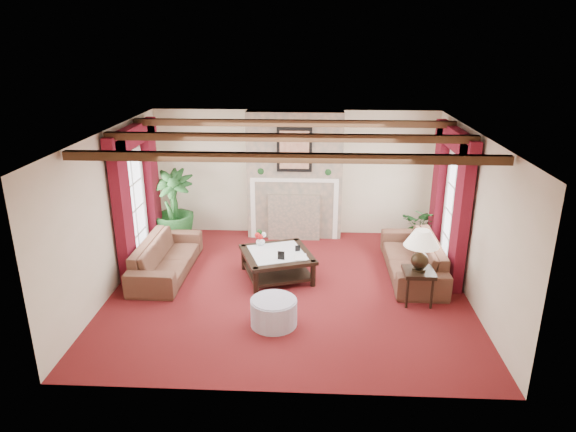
# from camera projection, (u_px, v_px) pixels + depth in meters

# --- Properties ---
(floor) EXTENTS (6.00, 6.00, 0.00)m
(floor) POSITION_uv_depth(u_px,v_px,m) (289.00, 288.00, 8.91)
(floor) COLOR #4F0F0E
(floor) RESTS_ON ground
(ceiling) EXTENTS (6.00, 6.00, 0.00)m
(ceiling) POSITION_uv_depth(u_px,v_px,m) (289.00, 134.00, 8.01)
(ceiling) COLOR white
(ceiling) RESTS_ON floor
(back_wall) EXTENTS (6.00, 0.02, 2.70)m
(back_wall) POSITION_uv_depth(u_px,v_px,m) (295.00, 173.00, 11.05)
(back_wall) COLOR beige
(back_wall) RESTS_ON ground
(left_wall) EXTENTS (0.02, 5.50, 2.70)m
(left_wall) POSITION_uv_depth(u_px,v_px,m) (110.00, 212.00, 8.60)
(left_wall) COLOR beige
(left_wall) RESTS_ON ground
(right_wall) EXTENTS (0.02, 5.50, 2.70)m
(right_wall) POSITION_uv_depth(u_px,v_px,m) (473.00, 218.00, 8.32)
(right_wall) COLOR beige
(right_wall) RESTS_ON ground
(ceiling_beams) EXTENTS (6.00, 3.00, 0.12)m
(ceiling_beams) POSITION_uv_depth(u_px,v_px,m) (289.00, 138.00, 8.03)
(ceiling_beams) COLOR #342110
(ceiling_beams) RESTS_ON ceiling
(fireplace) EXTENTS (2.00, 0.52, 2.70)m
(fireplace) POSITION_uv_depth(u_px,v_px,m) (295.00, 111.00, 10.41)
(fireplace) COLOR #9D8066
(fireplace) RESTS_ON ground
(french_door_left) EXTENTS (0.10, 1.10, 2.16)m
(french_door_left) POSITION_uv_depth(u_px,v_px,m) (128.00, 154.00, 9.28)
(french_door_left) COLOR white
(french_door_left) RESTS_ON ground
(french_door_right) EXTENTS (0.10, 1.10, 2.16)m
(french_door_right) POSITION_uv_depth(u_px,v_px,m) (460.00, 157.00, 9.00)
(french_door_right) COLOR white
(french_door_right) RESTS_ON ground
(curtains_left) EXTENTS (0.20, 2.40, 2.55)m
(curtains_left) POSITION_uv_depth(u_px,v_px,m) (132.00, 131.00, 9.14)
(curtains_left) COLOR #540B19
(curtains_left) RESTS_ON ground
(curtains_right) EXTENTS (0.20, 2.40, 2.55)m
(curtains_right) POSITION_uv_depth(u_px,v_px,m) (457.00, 133.00, 8.87)
(curtains_right) COLOR #540B19
(curtains_right) RESTS_ON ground
(sofa_left) EXTENTS (2.19, 0.71, 0.85)m
(sofa_left) POSITION_uv_depth(u_px,v_px,m) (166.00, 252.00, 9.36)
(sofa_left) COLOR #350E15
(sofa_left) RESTS_ON ground
(sofa_right) EXTENTS (2.27, 0.67, 0.89)m
(sofa_right) POSITION_uv_depth(u_px,v_px,m) (413.00, 251.00, 9.32)
(sofa_right) COLOR #350E15
(sofa_right) RESTS_ON ground
(potted_palm) EXTENTS (0.99, 1.63, 0.88)m
(potted_palm) POSITION_uv_depth(u_px,v_px,m) (174.00, 224.00, 10.71)
(potted_palm) COLOR black
(potted_palm) RESTS_ON ground
(small_plant) EXTENTS (1.60, 1.61, 0.67)m
(small_plant) POSITION_uv_depth(u_px,v_px,m) (422.00, 231.00, 10.56)
(small_plant) COLOR black
(small_plant) RESTS_ON ground
(coffee_table) EXTENTS (1.49, 1.49, 0.48)m
(coffee_table) POSITION_uv_depth(u_px,v_px,m) (277.00, 265.00, 9.25)
(coffee_table) COLOR black
(coffee_table) RESTS_ON ground
(side_table) EXTENTS (0.62, 0.62, 0.58)m
(side_table) POSITION_uv_depth(u_px,v_px,m) (417.00, 286.00, 8.36)
(side_table) COLOR black
(side_table) RESTS_ON ground
(ottoman) EXTENTS (0.71, 0.71, 0.41)m
(ottoman) POSITION_uv_depth(u_px,v_px,m) (274.00, 312.00, 7.73)
(ottoman) COLOR #A5A3B8
(ottoman) RESTS_ON ground
(table_lamp) EXTENTS (0.56, 0.56, 0.71)m
(table_lamp) POSITION_uv_depth(u_px,v_px,m) (421.00, 250.00, 8.14)
(table_lamp) COLOR black
(table_lamp) RESTS_ON side_table
(flower_vase) EXTENTS (0.24, 0.24, 0.17)m
(flower_vase) POSITION_uv_depth(u_px,v_px,m) (260.00, 241.00, 9.48)
(flower_vase) COLOR silver
(flower_vase) RESTS_ON coffee_table
(book) EXTENTS (0.22, 0.05, 0.29)m
(book) POSITION_uv_depth(u_px,v_px,m) (294.00, 250.00, 8.91)
(book) COLOR black
(book) RESTS_ON coffee_table
(photo_frame_a) EXTENTS (0.12, 0.04, 0.16)m
(photo_frame_a) POSITION_uv_depth(u_px,v_px,m) (281.00, 256.00, 8.86)
(photo_frame_a) COLOR black
(photo_frame_a) RESTS_ON coffee_table
(photo_frame_b) EXTENTS (0.09, 0.05, 0.12)m
(photo_frame_b) POSITION_uv_depth(u_px,v_px,m) (298.00, 248.00, 9.21)
(photo_frame_b) COLOR black
(photo_frame_b) RESTS_ON coffee_table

